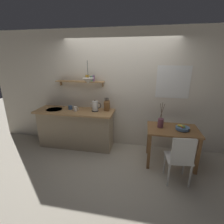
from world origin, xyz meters
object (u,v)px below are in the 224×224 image
dining_table (172,135)px  fruit_bowl (182,128)px  twig_vase (161,123)px  knife_block (107,106)px  pendant_lamp (88,81)px  electric_kettle (95,106)px  dining_chair_near (180,157)px  coffee_mug_by_sink (70,108)px  coffee_mug_spare (75,109)px

dining_table → fruit_bowl: fruit_bowl is taller
fruit_bowl → twig_vase: (-0.40, 0.07, 0.05)m
fruit_bowl → knife_block: bearing=163.9°
pendant_lamp → electric_kettle: bearing=57.8°
pendant_lamp → twig_vase: bearing=-5.9°
dining_table → fruit_bowl: 0.25m
dining_table → twig_vase: twig_vase is taller
dining_table → dining_chair_near: dining_chair_near is taller
coffee_mug_by_sink → pendant_lamp: (0.52, -0.16, 0.66)m
twig_vase → coffee_mug_spare: (-1.88, 0.21, 0.11)m
dining_chair_near → twig_vase: bearing=114.8°
dining_table → coffee_mug_by_sink: (-2.29, 0.35, 0.33)m
dining_chair_near → coffee_mug_spare: bearing=158.7°
twig_vase → coffee_mug_by_sink: (-2.05, 0.32, 0.10)m
dining_table → electric_kettle: electric_kettle is taller
fruit_bowl → coffee_mug_spare: (-2.28, 0.29, 0.16)m
dining_table → fruit_bowl: (0.16, -0.04, 0.18)m
twig_vase → knife_block: 1.25m
twig_vase → knife_block: bearing=161.9°
coffee_mug_by_sink → coffee_mug_spare: (0.17, -0.10, 0.01)m
dining_table → dining_chair_near: 0.61m
coffee_mug_by_sink → coffee_mug_spare: coffee_mug_spare is taller
dining_chair_near → pendant_lamp: size_ratio=1.96×
dining_chair_near → fruit_bowl: 0.65m
dining_table → dining_chair_near: bearing=-85.1°
dining_chair_near → electric_kettle: (-1.72, 0.93, 0.53)m
dining_chair_near → knife_block: bearing=145.3°
coffee_mug_spare → pendant_lamp: size_ratio=0.27×
twig_vase → electric_kettle: 1.47m
twig_vase → coffee_mug_spare: twig_vase is taller
dining_table → knife_block: (-1.41, 0.41, 0.41)m
twig_vase → knife_block: (-1.17, 0.38, 0.18)m
dining_chair_near → coffee_mug_spare: size_ratio=7.29×
dining_table → dining_chair_near: size_ratio=1.07×
twig_vase → dining_table: bearing=-7.4°
knife_block → pendant_lamp: bearing=-147.0°
dining_chair_near → twig_vase: (-0.29, 0.63, 0.35)m
dining_table → coffee_mug_by_sink: coffee_mug_by_sink is taller
pendant_lamp → coffee_mug_spare: bearing=170.8°
coffee_mug_spare → pendant_lamp: (0.35, -0.06, 0.65)m
knife_block → coffee_mug_spare: 0.73m
fruit_bowl → knife_block: 1.65m
dining_chair_near → pendant_lamp: 2.27m
fruit_bowl → knife_block: knife_block is taller
knife_block → pendant_lamp: (-0.35, -0.23, 0.58)m
coffee_mug_spare → coffee_mug_by_sink: bearing=148.7°
dining_table → twig_vase: bearing=172.6°
twig_vase → knife_block: size_ratio=1.62×
fruit_bowl → pendant_lamp: 2.10m
knife_block → dining_table: bearing=-16.3°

